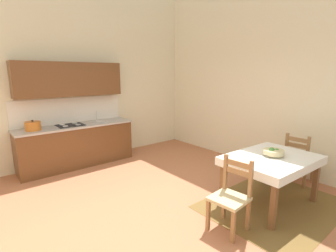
# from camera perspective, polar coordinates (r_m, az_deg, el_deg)

# --- Properties ---
(ground_plane) EXTENTS (6.35, 6.39, 0.10)m
(ground_plane) POSITION_cam_1_polar(r_m,az_deg,el_deg) (3.94, -2.69, -19.04)
(ground_plane) COLOR #B7704C
(wall_back) EXTENTS (6.35, 0.12, 4.12)m
(wall_back) POSITION_cam_1_polar(r_m,az_deg,el_deg) (6.02, -20.48, 11.96)
(wall_back) COLOR beige
(wall_back) RESTS_ON ground_plane
(wall_right) EXTENTS (0.12, 6.39, 4.12)m
(wall_right) POSITION_cam_1_polar(r_m,az_deg,el_deg) (5.65, 22.16, 11.89)
(wall_right) COLOR beige
(wall_right) RESTS_ON ground_plane
(area_rug) EXTENTS (2.10, 1.60, 0.01)m
(area_rug) POSITION_cam_1_polar(r_m,az_deg,el_deg) (4.34, 22.85, -16.10)
(area_rug) COLOR brown
(area_rug) RESTS_ON ground_plane
(kitchen_cabinetry) EXTENTS (2.38, 0.63, 2.20)m
(kitchen_cabinetry) POSITION_cam_1_polar(r_m,az_deg,el_deg) (5.75, -20.28, -0.10)
(kitchen_cabinetry) COLOR brown
(kitchen_cabinetry) RESTS_ON ground_plane
(dining_table) EXTENTS (1.42, 1.07, 0.75)m
(dining_table) POSITION_cam_1_polar(r_m,az_deg,el_deg) (4.14, 22.32, -7.98)
(dining_table) COLOR brown
(dining_table) RESTS_ON ground_plane
(dining_chair_tv_side) EXTENTS (0.46, 0.46, 0.93)m
(dining_chair_tv_side) POSITION_cam_1_polar(r_m,az_deg,el_deg) (3.40, 14.03, -15.30)
(dining_chair_tv_side) COLOR #D1BC89
(dining_chair_tv_side) RESTS_ON ground_plane
(dining_chair_window_side) EXTENTS (0.44, 0.44, 0.93)m
(dining_chair_window_side) POSITION_cam_1_polar(r_m,az_deg,el_deg) (5.15, 27.44, -6.83)
(dining_chair_window_side) COLOR #D1BC89
(dining_chair_window_side) RESTS_ON ground_plane
(fruit_bowl) EXTENTS (0.30, 0.30, 0.12)m
(fruit_bowl) POSITION_cam_1_polar(r_m,az_deg,el_deg) (4.12, 22.74, -5.46)
(fruit_bowl) COLOR beige
(fruit_bowl) RESTS_ON dining_table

